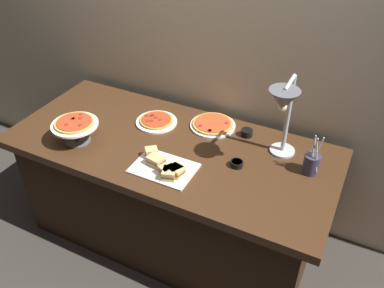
{
  "coord_description": "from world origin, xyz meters",
  "views": [
    {
      "loc": [
        0.95,
        -1.61,
        2.13
      ],
      "look_at": [
        0.14,
        0.0,
        0.81
      ],
      "focal_mm": 37.73,
      "sensor_mm": 36.0,
      "label": 1
    }
  ],
  "objects": [
    {
      "name": "ground_plane",
      "position": [
        0.0,
        0.0,
        0.0
      ],
      "size": [
        8.0,
        8.0,
        0.0
      ],
      "primitive_type": "plane",
      "color": "#38332D"
    },
    {
      "name": "utensil_holder",
      "position": [
        0.77,
        0.11,
        0.82
      ],
      "size": [
        0.08,
        0.08,
        0.23
      ],
      "color": "#383347",
      "rests_on": "buffet_table"
    },
    {
      "name": "pizza_plate_front",
      "position": [
        0.14,
        0.28,
        0.77
      ],
      "size": [
        0.28,
        0.28,
        0.03
      ],
      "color": "white",
      "rests_on": "buffet_table"
    },
    {
      "name": "back_wall",
      "position": [
        0.0,
        0.5,
        1.2
      ],
      "size": [
        4.4,
        0.04,
        2.4
      ],
      "primitive_type": "cube",
      "color": "#C6B593",
      "rests_on": "ground_plane"
    },
    {
      "name": "pizza_plate_raised_stand",
      "position": [
        -0.49,
        -0.21,
        0.87
      ],
      "size": [
        0.27,
        0.27,
        0.14
      ],
      "color": "#595B60",
      "rests_on": "buffet_table"
    },
    {
      "name": "sandwich_platter",
      "position": [
        0.09,
        -0.21,
        0.78
      ],
      "size": [
        0.33,
        0.23,
        0.06
      ],
      "color": "white",
      "rests_on": "buffet_table"
    },
    {
      "name": "heat_lamp",
      "position": [
        0.59,
        0.09,
        1.13
      ],
      "size": [
        0.15,
        0.31,
        0.48
      ],
      "color": "#B7BABF",
      "rests_on": "buffet_table"
    },
    {
      "name": "sauce_cup_far",
      "position": [
        0.41,
        -0.01,
        0.78
      ],
      "size": [
        0.07,
        0.07,
        0.03
      ],
      "color": "black",
      "rests_on": "buffet_table"
    },
    {
      "name": "pizza_plate_center",
      "position": [
        -0.18,
        0.16,
        0.77
      ],
      "size": [
        0.25,
        0.25,
        0.03
      ],
      "color": "white",
      "rests_on": "buffet_table"
    },
    {
      "name": "sauce_cup_near",
      "position": [
        0.36,
        0.28,
        0.78
      ],
      "size": [
        0.07,
        0.07,
        0.04
      ],
      "color": "black",
      "rests_on": "buffet_table"
    },
    {
      "name": "buffet_table",
      "position": [
        0.0,
        0.0,
        0.39
      ],
      "size": [
        1.9,
        0.84,
        0.76
      ],
      "color": "#422816",
      "rests_on": "ground_plane"
    }
  ]
}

